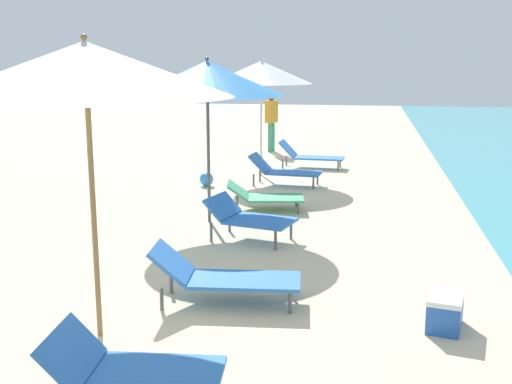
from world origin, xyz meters
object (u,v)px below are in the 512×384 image
(umbrella_farthest, at_px, (261,73))
(lounger_farthest_shoreside, at_px, (310,155))
(beach_ball, at_px, (206,179))
(umbrella_third, at_px, (86,70))
(lounger_farthest_inland, at_px, (284,170))
(lounger_third_inland, at_px, (131,371))
(lounger_fourth_inland, at_px, (249,217))
(umbrella_fourth, at_px, (207,79))
(lounger_third_shoreside, at_px, (223,276))
(person_walking_far, at_px, (271,116))
(lounger_fourth_shoreside, at_px, (264,196))
(cooler_box, at_px, (445,311))

(umbrella_farthest, relative_size, lounger_farthest_shoreside, 1.64)
(beach_ball, bearing_deg, lounger_farthest_shoreside, 54.53)
(umbrella_third, height_order, lounger_farthest_inland, umbrella_third)
(lounger_third_inland, distance_m, lounger_fourth_inland, 4.53)
(umbrella_fourth, bearing_deg, lounger_third_shoreside, -73.15)
(lounger_farthest_shoreside, xyz_separation_m, lounger_farthest_inland, (-0.32, -2.23, 0.02))
(umbrella_fourth, distance_m, person_walking_far, 8.00)
(lounger_fourth_shoreside, xyz_separation_m, umbrella_farthest, (-0.62, 3.28, 2.01))
(lounger_third_shoreside, relative_size, lounger_third_inland, 1.24)
(umbrella_farthest, distance_m, lounger_farthest_inland, 2.31)
(lounger_fourth_inland, bearing_deg, lounger_third_shoreside, -71.52)
(umbrella_farthest, bearing_deg, lounger_fourth_inland, -82.15)
(person_walking_far, xyz_separation_m, beach_ball, (-0.54, -5.13, -0.86))
(lounger_farthest_inland, bearing_deg, cooler_box, -64.95)
(lounger_farthest_inland, relative_size, cooler_box, 2.76)
(lounger_fourth_inland, distance_m, beach_ball, 4.01)
(lounger_third_shoreside, xyz_separation_m, cooler_box, (2.23, -0.24, -0.13))
(cooler_box, bearing_deg, lounger_farthest_inland, 110.33)
(lounger_third_shoreside, bearing_deg, beach_ball, 100.33)
(lounger_farthest_shoreside, bearing_deg, lounger_fourth_shoreside, -91.19)
(lounger_third_inland, relative_size, lounger_farthest_inland, 0.87)
(person_walking_far, relative_size, beach_ball, 5.75)
(lounger_fourth_shoreside, distance_m, cooler_box, 5.09)
(lounger_third_inland, relative_size, cooler_box, 2.39)
(lounger_fourth_shoreside, distance_m, umbrella_farthest, 3.89)
(lounger_third_shoreside, distance_m, lounger_fourth_inland, 2.37)
(lounger_fourth_shoreside, relative_size, lounger_fourth_inland, 1.05)
(lounger_third_inland, bearing_deg, person_walking_far, 89.12)
(lounger_third_inland, relative_size, umbrella_farthest, 0.51)
(umbrella_third, relative_size, beach_ball, 9.53)
(lounger_fourth_inland, bearing_deg, umbrella_third, -88.76)
(lounger_third_inland, xyz_separation_m, person_walking_far, (-1.06, 13.33, 0.67))
(lounger_farthest_shoreside, xyz_separation_m, person_walking_far, (-1.32, 2.52, 0.70))
(lounger_fourth_shoreside, bearing_deg, lounger_farthest_shoreside, 75.08)
(lounger_third_inland, height_order, person_walking_far, person_walking_far)
(person_walking_far, bearing_deg, beach_ball, 106.29)
(lounger_third_inland, height_order, beach_ball, lounger_third_inland)
(lounger_third_inland, xyz_separation_m, lounger_farthest_inland, (-0.06, 8.58, -0.01))
(umbrella_fourth, relative_size, person_walking_far, 1.56)
(umbrella_third, bearing_deg, beach_ball, 96.65)
(umbrella_fourth, height_order, umbrella_farthest, umbrella_fourth)
(lounger_farthest_shoreside, bearing_deg, lounger_third_inland, -88.01)
(cooler_box, bearing_deg, lounger_third_shoreside, 173.90)
(person_walking_far, bearing_deg, umbrella_farthest, 117.65)
(lounger_farthest_shoreside, xyz_separation_m, beach_ball, (-1.86, -2.61, -0.15))
(cooler_box, bearing_deg, umbrella_fourth, 132.54)
(lounger_fourth_inland, distance_m, umbrella_farthest, 5.50)
(umbrella_third, bearing_deg, lounger_fourth_shoreside, 82.49)
(lounger_third_inland, distance_m, lounger_farthest_inland, 8.58)
(lounger_fourth_inland, distance_m, lounger_farthest_inland, 4.05)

